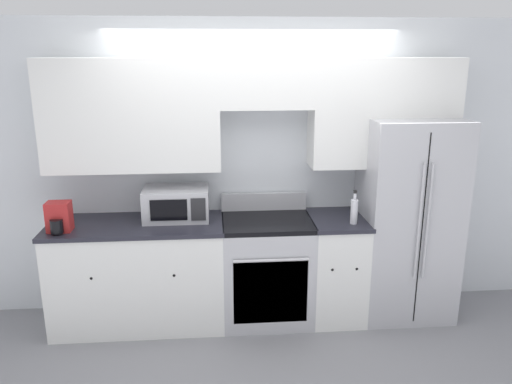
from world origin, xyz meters
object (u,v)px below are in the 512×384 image
at_px(oven_range, 267,269).
at_px(microwave, 176,203).
at_px(refrigerator, 404,217).
at_px(bottle, 354,211).

height_order(oven_range, microwave, microwave).
relative_size(oven_range, refrigerator, 0.61).
xyz_separation_m(oven_range, microwave, (-0.77, 0.10, 0.59)).
xyz_separation_m(oven_range, bottle, (0.71, -0.16, 0.57)).
bearing_deg(oven_range, microwave, 172.79).
bearing_deg(bottle, oven_range, 167.61).
relative_size(refrigerator, bottle, 6.18).
bearing_deg(bottle, microwave, 170.29).
distance_m(microwave, bottle, 1.51).
bearing_deg(refrigerator, microwave, 179.41).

